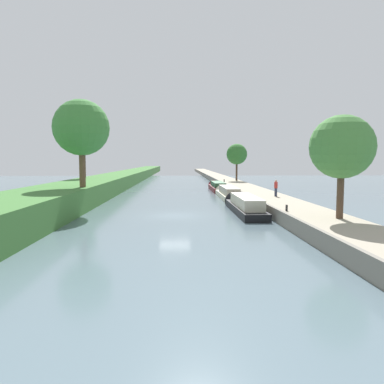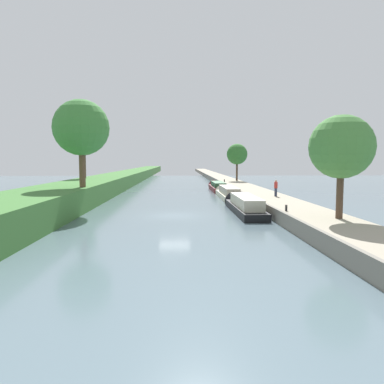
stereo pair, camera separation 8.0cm
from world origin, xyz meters
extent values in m
plane|color=slate|center=(0.00, 0.00, 0.00)|extent=(160.00, 160.00, 0.00)
cube|color=#3D7033|center=(-10.74, 0.00, 1.05)|extent=(6.15, 260.00, 2.10)
cube|color=#9E937F|center=(9.59, 0.00, 0.48)|extent=(3.86, 260.00, 0.96)
cube|color=gray|center=(7.53, 0.00, 0.50)|extent=(0.25, 260.00, 1.01)
cube|color=black|center=(6.08, 1.40, 0.31)|extent=(1.99, 10.56, 0.61)
cube|color=beige|center=(6.08, 0.87, 1.06)|extent=(1.63, 7.40, 0.90)
cone|color=black|center=(6.08, 7.28, 0.31)|extent=(1.89, 1.19, 1.89)
cube|color=beige|center=(6.23, 13.29, 0.31)|extent=(1.86, 10.81, 0.62)
cube|color=#B2A893|center=(6.23, 12.75, 1.04)|extent=(1.52, 7.57, 0.85)
cone|color=beige|center=(6.23, 19.25, 0.31)|extent=(1.76, 1.11, 1.76)
cube|color=maroon|center=(6.23, 25.06, 0.33)|extent=(1.97, 9.90, 0.65)
cube|color=#234C2D|center=(6.23, 24.57, 0.99)|extent=(1.61, 6.93, 0.68)
cone|color=maroon|center=(6.23, 30.61, 0.33)|extent=(1.87, 1.18, 1.87)
cylinder|color=#4C3828|center=(10.24, -7.86, 2.63)|extent=(0.42, 0.42, 3.34)
sphere|color=#47843D|center=(10.24, -7.86, 5.36)|extent=(3.88, 3.88, 3.88)
cylinder|color=#4C3828|center=(10.65, 34.78, 2.81)|extent=(0.34, 0.34, 3.70)
sphere|color=#33702D|center=(10.65, 34.78, 5.67)|extent=(3.66, 3.66, 3.66)
cylinder|color=#4C3828|center=(-12.73, 20.99, 4.10)|extent=(0.55, 0.55, 4.00)
sphere|color=#2D6628|center=(-12.73, 20.99, 6.98)|extent=(3.21, 3.21, 3.21)
cylinder|color=brown|center=(-8.46, 3.84, 4.11)|extent=(0.55, 0.55, 4.01)
sphere|color=#3D7F38|center=(-8.46, 3.84, 7.50)|extent=(5.05, 5.05, 5.05)
cylinder|color=#282D42|center=(10.04, 6.18, 1.37)|extent=(0.26, 0.26, 0.82)
cylinder|color=#B22D28|center=(10.04, 6.18, 2.09)|extent=(0.34, 0.34, 0.62)
sphere|color=tan|center=(10.04, 6.18, 2.51)|extent=(0.22, 0.22, 0.22)
cylinder|color=black|center=(7.96, -4.46, 1.18)|extent=(0.16, 0.16, 0.45)
cylinder|color=black|center=(7.96, 30.89, 1.18)|extent=(0.16, 0.16, 0.45)
camera|label=1|loc=(0.30, -29.81, 4.53)|focal=34.14mm
camera|label=2|loc=(0.38, -29.82, 4.53)|focal=34.14mm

